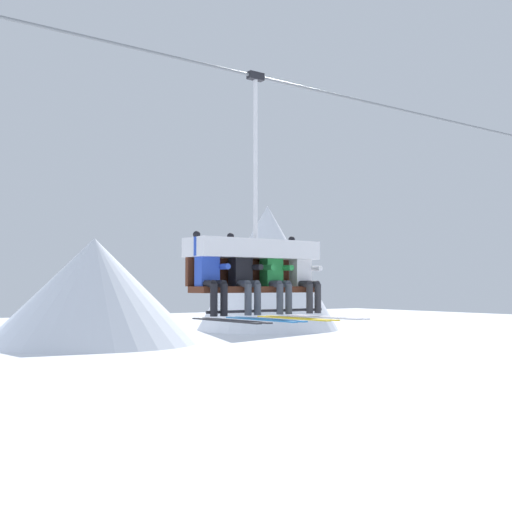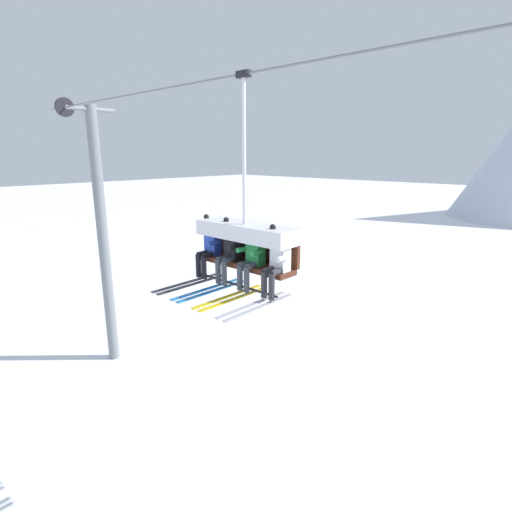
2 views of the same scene
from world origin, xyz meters
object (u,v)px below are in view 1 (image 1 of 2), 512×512
Objects in this scene: chairlift_chair at (253,256)px; skier_white at (305,275)px; skier_black at (245,275)px; skier_green at (276,276)px; skier_blue at (211,274)px.

chairlift_chair is 0.98m from skier_white.
skier_green is at bearing -0.64° from skier_black.
skier_green is 1.00× the size of skier_white.
skier_white is (0.91, -0.21, -0.31)m from chairlift_chair.
skier_green is at bearing -0.32° from skier_blue.
skier_green is (0.30, -0.22, -0.33)m from chairlift_chair.
skier_blue reaches higher than skier_green.
chairlift_chair reaches higher than skier_black.
skier_blue is at bearing 180.00° from skier_white.
skier_black reaches higher than skier_green.
skier_white is at bearing -13.20° from chairlift_chair.
skier_black is 1.00× the size of skier_white.
skier_blue is at bearing -166.90° from chairlift_chair.
chairlift_chair is 2.28× the size of skier_black.
skier_black is 1.00× the size of skier_green.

